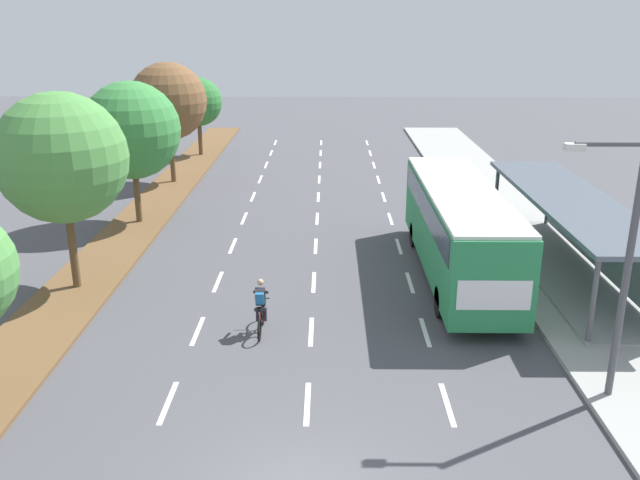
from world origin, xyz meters
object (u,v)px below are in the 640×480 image
Objects in this scene: bus at (459,223)px; median_tree_fourth at (168,101)px; bus_shelter at (575,228)px; median_tree_third at (131,130)px; streetlight at (622,254)px; cyclist at (261,309)px; median_tree_fifth at (198,102)px; median_tree_second at (62,158)px.

bus is 1.68× the size of median_tree_fourth.
median_tree_third is at bearing 160.40° from bus_shelter.
streetlight reaches higher than bus_shelter.
cyclist is at bearing -145.14° from bus.
bus is at bearing -178.10° from bus_shelter.
cyclist is at bearing -76.01° from median_tree_fifth.
median_tree_second is 1.01× the size of median_tree_fourth.
bus is (-4.28, -0.14, 0.20)m from bus_shelter.
median_tree_second reaches higher than median_tree_fifth.
median_tree_second is at bearing -175.07° from bus_shelter.
streetlight is (15.66, -30.60, 0.20)m from median_tree_fifth.
bus is at bearing 34.86° from cyclist.
bus_shelter is 19.06m from median_tree_third.
median_tree_second is 1.31× the size of median_tree_fifth.
streetlight reaches higher than median_tree_third.
cyclist is at bearing 157.84° from streetlight.
streetlight is (15.78, -6.96, -0.82)m from median_tree_second.
bus_shelter is 4.29m from bus.
median_tree_third is 21.60m from streetlight.
streetlight is (15.69, -14.84, -0.46)m from median_tree_third.
bus_shelter is 23.05m from median_tree_fourth.
streetlight reaches higher than median_tree_fifth.
bus is 1.74× the size of streetlight.
median_tree_fifth is (-6.72, 26.96, 2.90)m from cyclist.
median_tree_second is at bearing 156.20° from streetlight.
median_tree_fourth is (-6.87, 19.08, 3.89)m from cyclist.
streetlight is (-2.11, -8.50, 2.02)m from bus_shelter.
median_tree_third is at bearing 154.39° from bus.
median_tree_third is 0.96× the size of median_tree_fourth.
bus is 26.06m from median_tree_fifth.
bus_shelter is 28.41m from median_tree_fifth.
median_tree_second reaches higher than streetlight.
bus_shelter is 2.41× the size of median_tree_fifth.
streetlight reaches higher than cyclist.
bus is 1.66× the size of median_tree_second.
median_tree_third reaches higher than median_tree_fifth.
cyclist is 0.35× the size of median_tree_fifth.
cyclist is 20.65m from median_tree_fourth.
bus is at bearing -58.76° from median_tree_fifth.
bus is 8.83m from streetlight.
median_tree_fourth is at bearing 90.10° from median_tree_second.
median_tree_fourth is at bearing 109.79° from cyclist.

